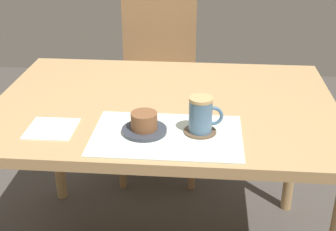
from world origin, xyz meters
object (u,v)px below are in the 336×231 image
Objects in this scene: dining_table at (165,120)px; pastry at (144,121)px; wooden_chair at (159,80)px; pastry_plate at (144,130)px; coffee_mug at (201,114)px.

pastry reaches higher than dining_table.
pastry is (0.06, -1.00, 0.25)m from wooden_chair.
dining_table is at bearing 80.58° from pastry_plate.
pastry_plate is 1.26× the size of coffee_mug.
pastry reaches higher than pastry_plate.
dining_table is 10.89× the size of coffee_mug.
pastry_plate is at bearing -175.25° from coffee_mug.
coffee_mug is at bearing 4.75° from pastry.
coffee_mug is at bearing 4.75° from pastry_plate.
wooden_chair reaches higher than dining_table.
pastry_plate reaches higher than dining_table.
wooden_chair is at bearing 97.67° from dining_table.
dining_table is 0.26m from pastry_plate.
coffee_mug reaches higher than pastry.
pastry is at bearing -99.42° from dining_table.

